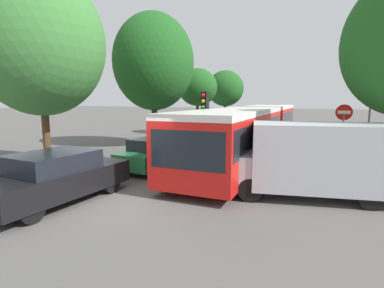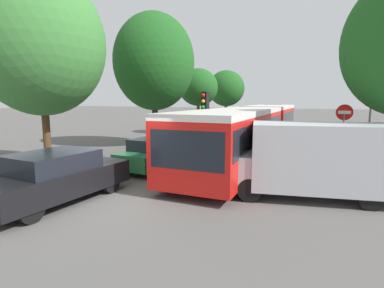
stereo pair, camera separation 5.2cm
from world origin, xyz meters
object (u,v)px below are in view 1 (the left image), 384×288
at_px(articulated_bus, 252,128).
at_px(queued_car_red, 232,129).
at_px(queued_car_green, 156,153).
at_px(direction_sign_post, 370,110).
at_px(city_bus_rear, 265,114).
at_px(queued_car_black, 56,177).
at_px(tree_left_distant, 225,89).
at_px(tree_left_far, 197,88).
at_px(no_entry_sign, 343,126).
at_px(tree_left_mid, 153,65).
at_px(white_van, 312,158).
at_px(queued_car_white, 207,137).
at_px(tree_left_near, 40,43).
at_px(traffic_light, 205,111).

xyz_separation_m(articulated_bus, queued_car_red, (-3.14, 6.26, -0.76)).
bearing_deg(queued_car_green, direction_sign_post, -56.98).
height_order(city_bus_rear, direction_sign_post, direction_sign_post).
xyz_separation_m(articulated_bus, queued_car_black, (-3.37, -10.13, -0.74)).
height_order(city_bus_rear, tree_left_distant, tree_left_distant).
bearing_deg(tree_left_far, queued_car_green, -73.54).
distance_m(articulated_bus, queued_car_red, 7.05).
height_order(articulated_bus, no_entry_sign, no_entry_sign).
xyz_separation_m(articulated_bus, tree_left_mid, (-6.56, 0.43, 3.72)).
relative_size(white_van, tree_left_mid, 0.63).
distance_m(articulated_bus, tree_left_mid, 7.56).
bearing_deg(queued_car_white, white_van, -135.25).
relative_size(articulated_bus, queued_car_white, 4.03).
xyz_separation_m(white_van, tree_left_mid, (-10.01, 6.86, 3.98)).
bearing_deg(tree_left_near, city_bus_rear, 82.21).
bearing_deg(city_bus_rear, tree_left_distant, 140.01).
xyz_separation_m(queued_car_green, queued_car_red, (-0.14, 11.42, 0.05)).
distance_m(articulated_bus, no_entry_sign, 4.62).
bearing_deg(articulated_bus, city_bus_rear, -172.13).
bearing_deg(white_van, tree_left_near, -7.51).
relative_size(no_entry_sign, tree_left_mid, 0.33).
distance_m(no_entry_sign, tree_left_distant, 20.00).
relative_size(queued_car_green, tree_left_near, 0.49).
bearing_deg(queued_car_red, tree_left_mid, 152.51).
bearing_deg(queued_car_green, tree_left_distant, 13.26).
height_order(queued_car_red, tree_left_near, tree_left_near).
height_order(queued_car_green, tree_left_distant, tree_left_distant).
distance_m(queued_car_green, tree_left_mid, 8.03).
height_order(direction_sign_post, tree_left_mid, tree_left_mid).
xyz_separation_m(queued_car_black, tree_left_near, (-3.60, 2.67, 4.51)).
relative_size(articulated_bus, no_entry_sign, 6.26).
relative_size(queued_car_black, tree_left_distant, 0.72).
bearing_deg(no_entry_sign, queued_car_red, -135.40).
bearing_deg(tree_left_near, tree_left_far, 89.70).
xyz_separation_m(queued_car_green, queued_car_white, (0.00, 5.92, 0.06)).
bearing_deg(articulated_bus, tree_left_distant, -157.51).
height_order(city_bus_rear, no_entry_sign, no_entry_sign).
relative_size(tree_left_far, tree_left_distant, 0.93).
height_order(white_van, tree_left_mid, tree_left_mid).
height_order(tree_left_far, tree_left_distant, tree_left_distant).
distance_m(queued_car_black, queued_car_red, 16.40).
bearing_deg(articulated_bus, traffic_light, -28.95).
height_order(no_entry_sign, tree_left_far, tree_left_far).
bearing_deg(tree_left_near, direction_sign_post, 30.11).
relative_size(queued_car_red, direction_sign_post, 1.20).
bearing_deg(articulated_bus, queued_car_red, -154.81).
xyz_separation_m(white_van, direction_sign_post, (2.05, 6.20, 1.31)).
height_order(queued_car_white, white_van, white_van).
height_order(queued_car_white, tree_left_mid, tree_left_mid).
height_order(queued_car_green, tree_left_far, tree_left_far).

